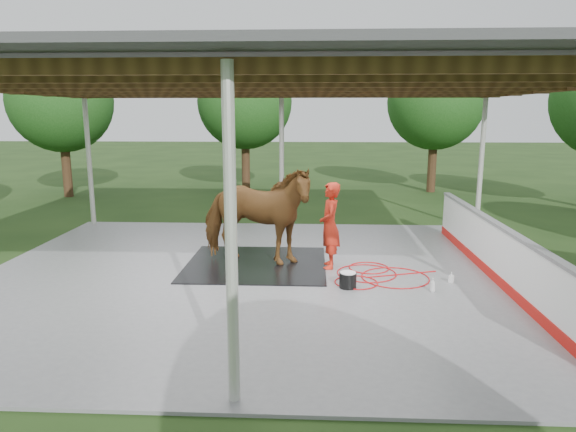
{
  "coord_description": "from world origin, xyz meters",
  "views": [
    {
      "loc": [
        0.89,
        -10.16,
        3.36
      ],
      "look_at": [
        0.37,
        0.7,
        1.16
      ],
      "focal_mm": 32.0,
      "sensor_mm": 36.0,
      "label": 1
    }
  ],
  "objects_px": {
    "horse": "(256,215)",
    "wash_bucket": "(348,280)",
    "dasher_board": "(496,253)",
    "handler": "(330,225)"
  },
  "relations": [
    {
      "from": "horse",
      "to": "handler",
      "type": "bearing_deg",
      "value": -83.83
    },
    {
      "from": "horse",
      "to": "wash_bucket",
      "type": "height_order",
      "value": "horse"
    },
    {
      "from": "horse",
      "to": "wash_bucket",
      "type": "relative_size",
      "value": 7.76
    },
    {
      "from": "handler",
      "to": "wash_bucket",
      "type": "xyz_separation_m",
      "value": [
        0.31,
        -1.32,
        -0.77
      ]
    },
    {
      "from": "dasher_board",
      "to": "wash_bucket",
      "type": "distance_m",
      "value": 3.11
    },
    {
      "from": "horse",
      "to": "handler",
      "type": "height_order",
      "value": "horse"
    },
    {
      "from": "horse",
      "to": "dasher_board",
      "type": "bearing_deg",
      "value": -87.79
    },
    {
      "from": "dasher_board",
      "to": "handler",
      "type": "xyz_separation_m",
      "value": [
        -3.32,
        0.62,
        0.39
      ]
    },
    {
      "from": "handler",
      "to": "dasher_board",
      "type": "bearing_deg",
      "value": 78.91
    },
    {
      "from": "dasher_board",
      "to": "wash_bucket",
      "type": "relative_size",
      "value": 24.1
    }
  ]
}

